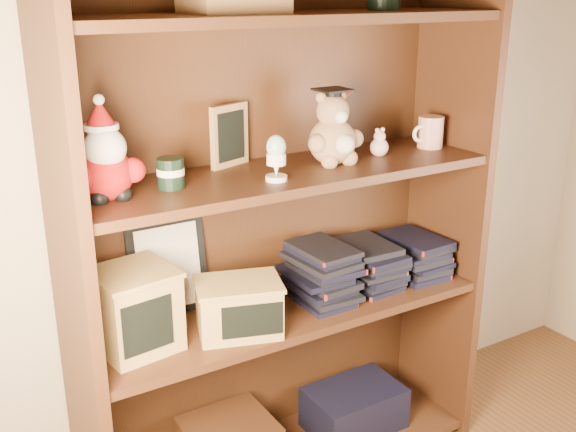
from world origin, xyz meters
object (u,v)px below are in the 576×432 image
teacher_mug (430,132)px  treats_box (135,309)px  bookcase (278,225)px  grad_teddy_bear (334,135)px

teacher_mug → treats_box: 1.00m
bookcase → teacher_mug: bearing=-5.8°
bookcase → grad_teddy_bear: bearing=-21.6°
bookcase → treats_box: size_ratio=7.40×
bookcase → treats_box: (-0.44, -0.05, -0.12)m
bookcase → grad_teddy_bear: (0.14, -0.06, 0.25)m
bookcase → treats_box: bookcase is taller
treats_box → bookcase: bearing=6.7°
grad_teddy_bear → treats_box: size_ratio=0.97×
grad_teddy_bear → treats_box: grad_teddy_bear is taller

